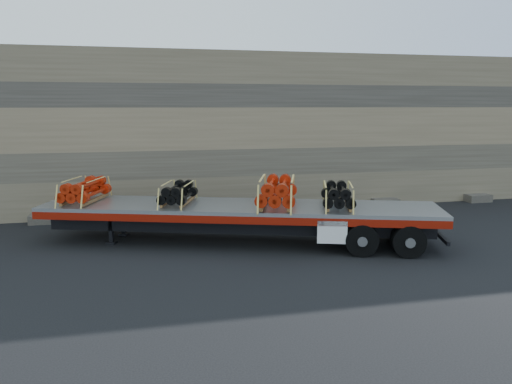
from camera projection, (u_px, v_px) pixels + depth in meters
ground at (266, 241)px, 17.42m from camera, size 120.00×120.00×0.00m
rock_wall at (232, 131)px, 23.06m from camera, size 44.00×3.00×7.00m
trailer at (239, 224)px, 17.13m from camera, size 13.57×6.84×1.35m
bundle_front at (85, 191)px, 17.50m from camera, size 1.72×2.39×0.76m
bundle_midfront at (178, 194)px, 17.17m from camera, size 1.53×2.13×0.68m
bundle_midrear at (277, 192)px, 16.81m from camera, size 2.02×2.80×0.90m
bundle_rear at (338, 196)px, 16.62m from camera, size 1.65×2.29×0.73m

